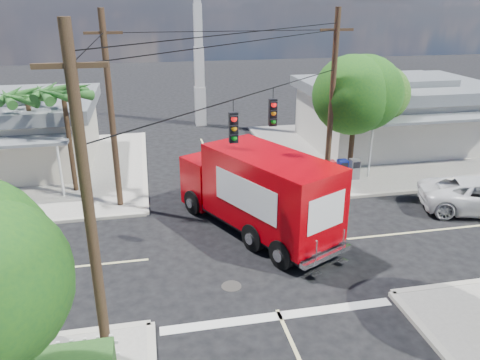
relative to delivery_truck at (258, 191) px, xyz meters
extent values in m
plane|color=black|center=(-0.65, -1.48, -1.83)|extent=(120.00, 120.00, 0.00)
cube|color=gray|center=(10.35, 9.52, -1.76)|extent=(14.00, 14.00, 0.14)
cube|color=#B6B1A1|center=(3.35, 9.52, -1.76)|extent=(0.25, 14.00, 0.14)
cube|color=#B6B1A1|center=(10.35, 2.52, -1.76)|extent=(14.00, 0.25, 0.14)
cube|color=gray|center=(-11.65, 9.52, -1.76)|extent=(14.00, 14.00, 0.14)
cube|color=#B6B1A1|center=(-4.65, 9.52, -1.76)|extent=(0.25, 14.00, 0.14)
cube|color=beige|center=(-0.65, 8.52, -1.83)|extent=(0.12, 12.00, 0.01)
cube|color=beige|center=(9.35, -1.48, -1.83)|extent=(12.00, 0.12, 0.01)
cube|color=silver|center=(-0.65, -5.78, -1.83)|extent=(7.50, 0.40, 0.01)
cube|color=silver|center=(11.85, 10.52, 0.01)|extent=(11.00, 8.00, 3.40)
cube|color=slate|center=(11.85, 10.52, 2.06)|extent=(11.80, 8.80, 0.70)
cube|color=slate|center=(11.85, 10.52, 2.56)|extent=(6.05, 4.40, 0.50)
cube|color=slate|center=(11.85, 5.62, 1.21)|extent=(9.90, 1.80, 0.15)
cylinder|color=silver|center=(7.45, 4.82, -0.24)|extent=(0.12, 0.12, 2.90)
cube|color=beige|center=(-12.65, 11.02, -0.09)|extent=(10.00, 8.00, 3.20)
cylinder|color=silver|center=(-8.65, 5.32, -0.34)|extent=(0.12, 0.12, 2.70)
cube|color=silver|center=(-0.15, 18.52, -0.33)|extent=(0.80, 0.80, 3.00)
cube|color=silver|center=(-0.15, 18.52, 2.67)|extent=(0.70, 0.70, 3.00)
cube|color=silver|center=(-0.15, 18.52, 5.67)|extent=(0.60, 0.60, 3.00)
cylinder|color=#422D1C|center=(6.55, 5.32, 0.35)|extent=(0.28, 0.28, 4.10)
sphere|color=#19501A|center=(6.55, 5.32, 2.91)|extent=(4.10, 4.10, 4.10)
sphere|color=#19501A|center=(6.15, 5.52, 3.17)|extent=(3.33, 3.33, 3.33)
sphere|color=#19501A|center=(6.90, 5.02, 2.79)|extent=(3.58, 3.58, 3.58)
cylinder|color=#422D1C|center=(9.15, 7.52, 0.10)|extent=(0.28, 0.28, 3.58)
sphere|color=#235A13|center=(9.15, 7.52, 2.34)|extent=(3.58, 3.58, 3.58)
sphere|color=#235A13|center=(8.75, 7.72, 2.56)|extent=(2.91, 2.91, 2.91)
sphere|color=#235A13|center=(9.50, 7.22, 2.23)|extent=(3.14, 3.14, 3.14)
cylinder|color=#422D1C|center=(-8.15, 6.02, 0.81)|extent=(0.24, 0.24, 5.00)
cone|color=#265D21|center=(-7.25, 6.02, 3.41)|extent=(0.50, 2.06, 0.98)
cone|color=#265D21|center=(-7.58, 6.72, 3.41)|extent=(1.92, 1.68, 0.98)
cone|color=#265D21|center=(-8.35, 6.90, 3.41)|extent=(2.12, 0.95, 0.98)
cone|color=#265D21|center=(-8.96, 6.41, 3.41)|extent=(1.34, 2.07, 0.98)
cone|color=#265D21|center=(-8.96, 5.63, 3.41)|extent=(1.34, 2.07, 0.98)
cone|color=#265D21|center=(-8.35, 5.14, 3.41)|extent=(2.12, 0.95, 0.98)
cone|color=#265D21|center=(-7.58, 5.32, 3.41)|extent=(1.92, 1.68, 0.98)
cylinder|color=#422D1C|center=(-10.15, 7.52, 0.61)|extent=(0.24, 0.24, 4.60)
cone|color=#265D21|center=(-9.25, 7.52, 3.01)|extent=(0.50, 2.06, 0.98)
cone|color=#265D21|center=(-9.58, 8.22, 3.01)|extent=(1.92, 1.68, 0.98)
cone|color=#265D21|center=(-10.35, 8.40, 3.01)|extent=(2.12, 0.95, 0.98)
cone|color=#265D21|center=(-10.96, 7.91, 3.01)|extent=(1.34, 2.07, 0.98)
cone|color=#265D21|center=(-10.96, 7.13, 3.01)|extent=(1.34, 2.07, 0.98)
cone|color=#265D21|center=(-10.35, 6.64, 3.01)|extent=(2.12, 0.95, 0.98)
cone|color=#265D21|center=(-9.58, 6.82, 3.01)|extent=(1.92, 1.68, 0.98)
cylinder|color=#473321|center=(-5.85, -6.68, 2.67)|extent=(0.28, 0.28, 9.00)
cube|color=#473321|center=(-5.85, -6.68, 6.17)|extent=(1.60, 0.12, 0.12)
cylinder|color=#473321|center=(4.55, 3.72, 2.67)|extent=(0.28, 0.28, 9.00)
cube|color=#473321|center=(4.55, 3.72, 6.17)|extent=(1.60, 0.12, 0.12)
cylinder|color=#473321|center=(-5.85, 3.72, 2.67)|extent=(0.28, 0.28, 9.00)
cube|color=#473321|center=(-5.85, 3.72, 6.17)|extent=(1.60, 0.12, 0.12)
cylinder|color=black|center=(-0.65, -1.48, 4.37)|extent=(10.43, 10.43, 0.04)
cube|color=black|center=(-1.45, -2.28, 3.42)|extent=(0.30, 0.24, 1.05)
sphere|color=red|center=(-1.45, -2.42, 3.75)|extent=(0.20, 0.20, 0.20)
cube|color=black|center=(0.45, -0.38, 3.42)|extent=(0.30, 0.24, 1.05)
sphere|color=red|center=(0.45, -0.52, 3.75)|extent=(0.20, 0.20, 0.20)
cube|color=silver|center=(-5.65, -7.08, -1.19)|extent=(0.09, 0.06, 1.00)
cube|color=maroon|center=(5.15, 4.72, -1.14)|extent=(0.50, 0.50, 1.10)
cube|color=navy|center=(5.85, 4.72, -1.14)|extent=(0.50, 0.50, 1.10)
cube|color=slate|center=(6.55, 4.72, -1.14)|extent=(0.50, 0.50, 1.10)
cube|color=black|center=(-0.07, 0.15, -1.27)|extent=(5.72, 8.26, 0.26)
cube|color=#B20007|center=(-1.48, 2.96, -0.44)|extent=(3.00, 2.68, 2.27)
cube|color=black|center=(-1.80, 3.61, -0.03)|extent=(2.05, 1.20, 0.98)
cube|color=silver|center=(-1.90, 3.79, -1.16)|extent=(2.18, 1.17, 0.36)
cube|color=#B20007|center=(0.34, -0.68, 0.28)|extent=(4.98, 6.50, 2.99)
cube|color=white|center=(1.51, -0.10, 0.44)|extent=(1.68, 3.33, 1.34)
cube|color=white|center=(-0.83, -1.27, 0.44)|extent=(1.68, 3.33, 1.34)
cube|color=white|center=(1.69, -3.38, 0.44)|extent=(1.67, 0.85, 1.34)
cube|color=silver|center=(1.75, -3.50, -1.27)|extent=(2.33, 1.34, 0.19)
cube|color=silver|center=(1.16, -3.94, -0.85)|extent=(0.44, 0.26, 1.03)
cube|color=silver|center=(2.46, -3.29, -0.85)|extent=(0.44, 0.26, 1.03)
cylinder|color=black|center=(-2.47, 2.29, -1.27)|extent=(0.80, 1.16, 1.13)
cylinder|color=black|center=(-0.35, 3.35, -1.27)|extent=(0.80, 1.16, 1.13)
cylinder|color=black|center=(0.20, -3.06, -1.27)|extent=(0.80, 1.16, 1.13)
cylinder|color=black|center=(2.33, -2.00, -1.27)|extent=(0.80, 1.16, 1.13)
camera|label=1|loc=(-4.30, -17.47, 7.52)|focal=35.00mm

